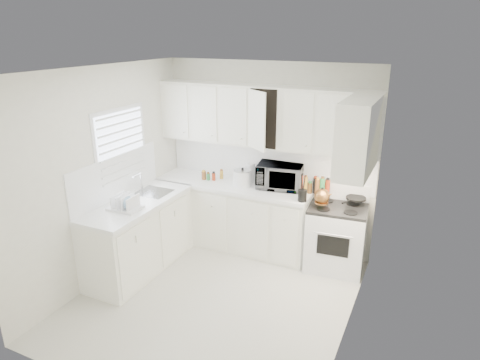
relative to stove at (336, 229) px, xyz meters
The scene contains 35 objects.
floor 1.78m from the stove, 130.30° to the right, with size 3.20×3.20×0.00m, color silver.
ceiling 2.66m from the stove, 130.30° to the right, with size 3.20×3.20×0.00m, color white.
wall_back 1.36m from the stove, 164.20° to the left, with size 3.00×3.00×0.00m, color white.
wall_front 3.18m from the stove, 110.73° to the right, with size 3.00×3.00×0.00m, color white.
wall_left 2.99m from the stove, 153.55° to the right, with size 3.20×3.20×0.00m, color white.
wall_right 1.55m from the stove, 72.54° to the right, with size 3.20×3.20×0.00m, color white.
window_blinds 2.92m from the stove, 159.93° to the right, with size 0.06×0.96×1.06m, color white, non-canonical shape.
lower_cabinets_back 1.49m from the stove, behind, with size 2.22×0.60×0.90m, color white, non-canonical shape.
lower_cabinets_left 2.54m from the stove, 154.58° to the right, with size 0.60×1.60×0.90m, color white, non-canonical shape.
countertop_back 1.53m from the stove, behind, with size 2.24×0.64×0.05m, color white.
countertop_left 2.56m from the stove, 154.48° to the right, with size 0.64×1.62×0.05m, color white.
backsplash_back 1.32m from the stove, 164.69° to the left, with size 2.98×0.02×0.55m, color white.
backsplash_left 2.88m from the stove, 157.12° to the right, with size 0.02×1.60×0.55m, color white.
upper_cabinets_back 1.45m from the stove, behind, with size 3.00×0.33×0.80m, color white, non-canonical shape.
upper_cabinets_right 1.08m from the stove, 62.89° to the right, with size 0.33×0.90×0.80m, color white, non-canonical shape.
sink 2.46m from the stove, 162.04° to the right, with size 0.42×0.38×0.30m, color gray, non-canonical shape.
stove is the anchor object (origin of this frame).
tea_kettle 0.55m from the stove, 138.37° to the right, with size 0.24×0.20×0.22m, color #986129, non-canonical shape.
frying_pan 0.48m from the stove, 41.63° to the left, with size 0.25×0.42×0.04m, color black, non-canonical shape.
microwave 1.04m from the stove, behind, with size 0.60×0.33×0.41m, color gray.
rice_cooker 1.43m from the stove, behind, with size 0.25×0.25×0.25m, color white, non-canonical shape.
paper_towel 1.41m from the stove, behind, with size 0.12×0.12×0.27m, color white.
utensil_crock 0.74m from the stove, 153.07° to the right, with size 0.12×0.12×0.36m, color black, non-canonical shape.
dish_rack 2.67m from the stove, 149.18° to the right, with size 0.37×0.28×0.20m, color white, non-canonical shape.
spice_left_0 2.00m from the stove, behind, with size 0.06×0.06×0.13m, color brown.
spice_left_1 1.93m from the stove, behind, with size 0.06×0.06×0.13m, color #2B833F.
spice_left_2 1.86m from the stove, behind, with size 0.06×0.06×0.13m, color #B33517.
spice_left_3 1.78m from the stove, behind, with size 0.06×0.06×0.13m, color gold.
sauce_right_0 0.73m from the stove, 161.75° to the left, with size 0.06×0.06×0.19m, color #B33517.
sauce_right_1 0.68m from the stove, 166.58° to the left, with size 0.06×0.06×0.19m, color gold.
sauce_right_2 0.66m from the stove, 157.24° to the left, with size 0.06×0.06×0.19m, color brown.
sauce_right_3 0.61m from the stove, 162.58° to the left, with size 0.06×0.06×0.19m, color black.
sauce_right_4 0.60m from the stove, 150.04° to the left, with size 0.06×0.06×0.19m, color brown.
sauce_right_5 0.56m from the stove, 155.39° to the left, with size 0.06×0.06×0.19m, color #2B833F.
sauce_right_6 0.55m from the stove, 137.37° to the left, with size 0.06×0.06×0.19m, color #B33517.
Camera 1 is at (2.07, -3.71, 2.97)m, focal length 31.86 mm.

